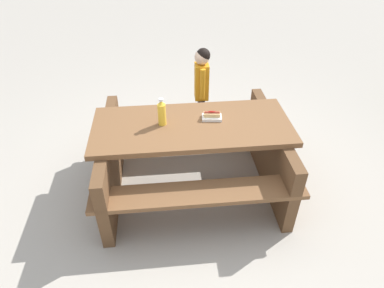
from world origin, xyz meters
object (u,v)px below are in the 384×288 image
at_px(picnic_table, 192,151).
at_px(child_in_coat, 202,82).
at_px(hotdog_tray, 212,116).
at_px(soda_bottle, 162,113).

bearing_deg(picnic_table, child_in_coat, 82.30).
height_order(picnic_table, hotdog_tray, hotdog_tray).
bearing_deg(child_in_coat, soda_bottle, -112.79).
bearing_deg(soda_bottle, child_in_coat, 67.21).
height_order(hotdog_tray, child_in_coat, child_in_coat).
height_order(soda_bottle, child_in_coat, child_in_coat).
xyz_separation_m(picnic_table, soda_bottle, (-0.27, 0.01, 0.43)).
bearing_deg(hotdog_tray, child_in_coat, 93.76).
distance_m(soda_bottle, hotdog_tray, 0.47).
xyz_separation_m(picnic_table, hotdog_tray, (0.18, 0.08, 0.34)).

